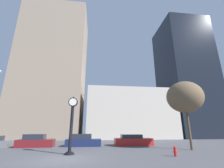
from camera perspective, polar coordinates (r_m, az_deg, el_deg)
The scene contains 10 objects.
ground_plane at distance 12.15m, azimuth -18.05°, elevation -25.57°, with size 200.00×200.00×0.00m, color #515156.
building_tall_tower at distance 39.74m, azimuth -21.27°, elevation 4.86°, with size 14.65×12.00×31.72m.
building_storefront_row at distance 36.87m, azimuth 6.29°, elevation -11.47°, with size 19.34×12.00×10.67m.
building_glass_modern at distance 45.21m, azimuth 25.96°, elevation 2.46°, with size 11.43×12.00×31.12m.
street_clock at distance 13.86m, azimuth -15.11°, elevation -13.67°, with size 0.80×0.80×4.84m.
car_maroon at distance 20.80m, azimuth -27.08°, elevation -18.92°, with size 4.12×2.02×1.43m.
car_navy at distance 19.95m, azimuth -10.95°, elevation -20.52°, with size 4.21×1.74×1.44m.
car_red at distance 20.67m, azimuth 7.91°, elevation -20.59°, with size 4.79×1.86×1.34m.
fire_hydrant_near at distance 13.55m, azimuth 22.91°, elevation -22.50°, with size 0.47×0.20×0.74m.
bare_tree at distance 18.46m, azimuth 25.92°, elevation -4.52°, with size 3.83×3.83×7.13m.
Camera 1 is at (2.05, -11.80, 2.02)m, focal length 24.00 mm.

